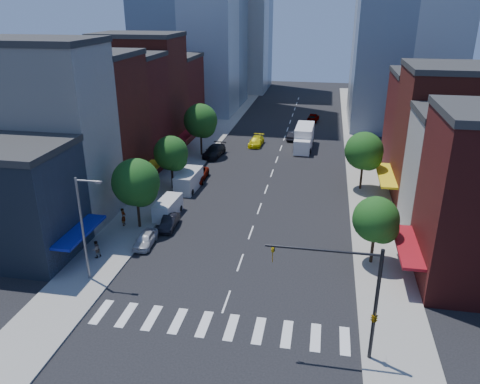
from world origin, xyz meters
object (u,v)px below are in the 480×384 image
Objects in this scene: cargo_van_near at (167,208)px; parked_car_third at (196,175)px; taxi at (256,141)px; parked_car_second at (169,222)px; parked_car_rear at (214,151)px; box_truck at (304,138)px; traffic_car_oncoming at (293,136)px; parked_car_front at (145,239)px; pedestrian_near at (124,217)px; cargo_van_far at (188,181)px; pedestrian_far at (96,249)px; traffic_car_far at (313,117)px.

parked_car_third is at bearing 92.16° from cargo_van_near.
parked_car_second is at bearing -95.12° from taxi.
parked_car_rear is at bearing 88.36° from parked_car_third.
parked_car_third is at bearing -125.63° from box_truck.
traffic_car_oncoming is at bearing 115.09° from box_truck.
taxi is at bearing -179.78° from box_truck.
taxi reaches higher than parked_car_front.
pedestrian_near is (-16.75, -31.61, -0.57)m from box_truck.
cargo_van_far is 3.37× the size of pedestrian_far.
taxi is 33.06m from pedestrian_near.
pedestrian_far is at bearing -106.72° from cargo_van_near.
pedestrian_near reaches higher than traffic_car_oncoming.
cargo_van_far is at bearing 78.13° from traffic_car_far.
taxi is 2.62× the size of pedestrian_near.
parked_car_third is at bearing -82.58° from parked_car_rear.
parked_car_rear is at bearing 87.74° from parked_car_front.
traffic_car_oncoming is 2.55× the size of pedestrian_far.
traffic_car_oncoming is at bearing 72.28° from parked_car_front.
taxi is 20.22m from traffic_car_far.
parked_car_rear is at bearing 92.67° from cargo_van_near.
parked_car_rear reaches higher than taxi.
traffic_car_oncoming is at bearing 70.61° from parked_car_second.
traffic_car_oncoming is at bearing -28.50° from pedestrian_near.
traffic_car_far is at bearing -25.74° from pedestrian_near.
pedestrian_far is (-3.45, -3.20, 0.30)m from parked_car_front.
cargo_van_far is (-0.10, -3.36, 0.40)m from parked_car_third.
pedestrian_near is at bearing 78.40° from traffic_car_far.
parked_car_rear is at bearing -125.47° from taxi.
cargo_van_near is 0.95× the size of taxi.
taxi is at bearing -22.41° from pedestrian_near.
traffic_car_oncoming reaches higher than parked_car_second.
cargo_van_far reaches higher than pedestrian_near.
parked_car_front is at bearing -95.91° from taxi.
cargo_van_far is 2.91× the size of pedestrian_near.
box_truck is at bearing 59.97° from cargo_van_far.
traffic_car_far is (13.85, 53.64, 0.14)m from parked_car_front.
box_truck is at bearing 68.10° from cargo_van_near.
pedestrian_far is (-3.45, -31.64, 0.15)m from parked_car_rear.
pedestrian_near reaches higher than parked_car_rear.
pedestrian_near is at bearing -106.85° from parked_car_third.
pedestrian_near reaches higher than parked_car_front.
cargo_van_near reaches higher than traffic_car_oncoming.
parked_car_rear reaches higher than traffic_car_oncoming.
parked_car_second is 2.08× the size of pedestrian_near.
box_truck is at bearing 95.22° from traffic_car_far.
parked_car_front is 0.71× the size of cargo_van_far.
cargo_van_near reaches higher than pedestrian_far.
parked_car_third reaches higher than parked_car_front.
traffic_car_far is at bearing 66.73° from parked_car_third.
cargo_van_far reaches higher than parked_car_third.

